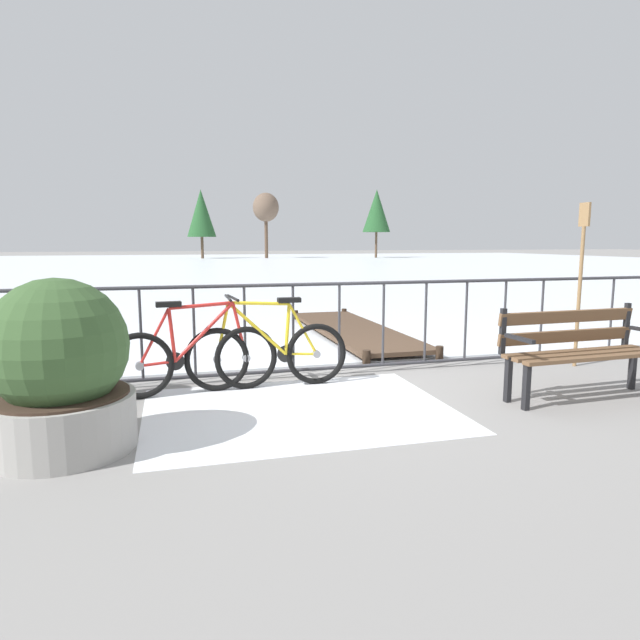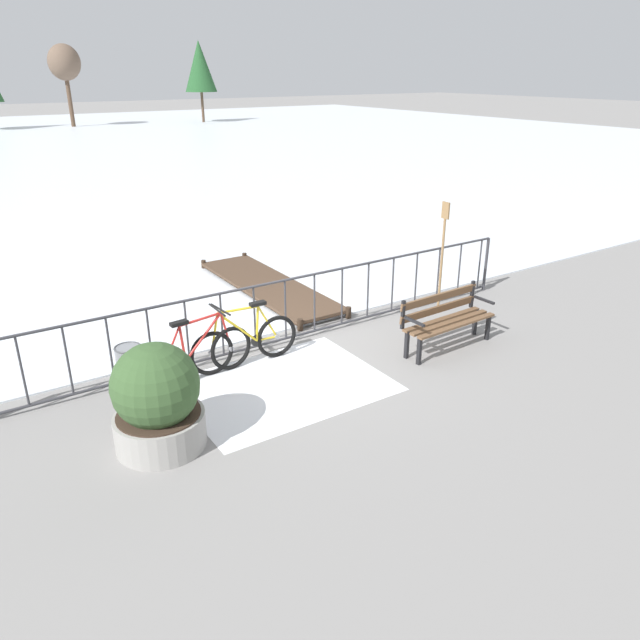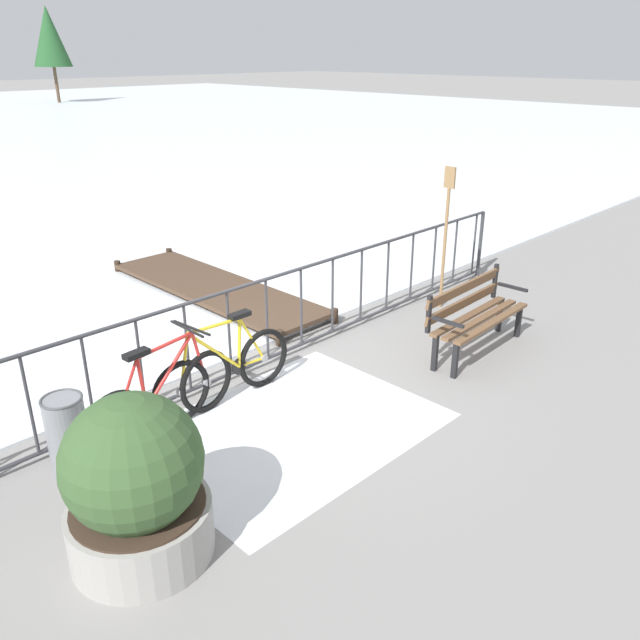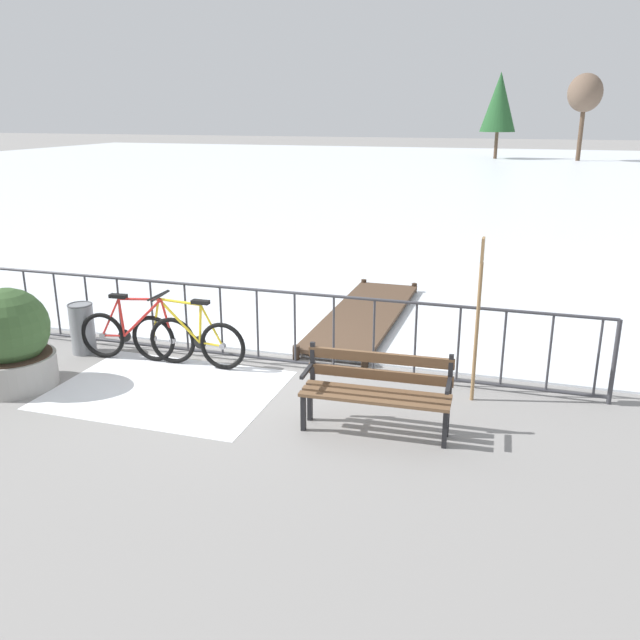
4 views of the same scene
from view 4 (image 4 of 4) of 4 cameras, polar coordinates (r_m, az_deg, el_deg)
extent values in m
plane|color=gray|center=(9.27, -5.28, -3.69)|extent=(160.00, 160.00, 0.00)
cube|color=silver|center=(36.67, 12.24, 11.92)|extent=(80.00, 56.00, 0.03)
cube|color=white|center=(8.60, -13.01, -5.81)|extent=(2.75, 2.07, 0.01)
cylinder|color=#38383D|center=(8.95, -5.47, 2.59)|extent=(9.00, 0.04, 0.04)
cylinder|color=#38383D|center=(9.25, -5.29, -3.23)|extent=(9.00, 0.04, 0.04)
cylinder|color=#38383D|center=(8.52, 23.88, -3.36)|extent=(0.06, 0.06, 1.05)
cylinder|color=#38383D|center=(11.06, -23.78, 1.45)|extent=(0.03, 0.03, 0.97)
cylinder|color=#38383D|center=(10.72, -21.59, 1.24)|extent=(0.03, 0.03, 0.97)
cylinder|color=#38383D|center=(10.40, -19.26, 1.01)|extent=(0.03, 0.03, 0.97)
cylinder|color=#38383D|center=(10.09, -16.78, 0.77)|extent=(0.03, 0.03, 0.97)
cylinder|color=#38383D|center=(9.80, -14.16, 0.51)|extent=(0.03, 0.03, 0.97)
cylinder|color=#38383D|center=(9.54, -11.38, 0.23)|extent=(0.03, 0.03, 0.97)
cylinder|color=#38383D|center=(9.30, -8.45, -0.06)|extent=(0.03, 0.03, 0.97)
cylinder|color=#38383D|center=(9.09, -5.38, -0.37)|extent=(0.03, 0.03, 0.97)
cylinder|color=#38383D|center=(8.90, -2.16, -0.68)|extent=(0.03, 0.03, 0.97)
cylinder|color=#38383D|center=(8.74, 1.18, -1.01)|extent=(0.03, 0.03, 0.97)
cylinder|color=#38383D|center=(8.62, 4.63, -1.35)|extent=(0.03, 0.03, 0.97)
cylinder|color=#38383D|center=(8.52, 8.17, -1.69)|extent=(0.03, 0.03, 0.97)
cylinder|color=#38383D|center=(8.46, 11.78, -2.03)|extent=(0.03, 0.03, 0.97)
cylinder|color=#38383D|center=(8.44, 15.42, -2.37)|extent=(0.03, 0.03, 0.97)
cylinder|color=#38383D|center=(8.44, 19.08, -2.69)|extent=(0.03, 0.03, 0.97)
cylinder|color=#38383D|center=(8.49, 22.71, -3.01)|extent=(0.03, 0.03, 0.97)
torus|color=black|center=(9.00, -8.34, -2.23)|extent=(0.66, 0.06, 0.66)
cylinder|color=gray|center=(9.00, -8.34, -2.23)|extent=(0.08, 0.06, 0.08)
torus|color=black|center=(9.49, -14.07, -1.55)|extent=(0.66, 0.06, 0.66)
cylinder|color=gray|center=(9.49, -14.07, -1.55)|extent=(0.08, 0.06, 0.08)
cylinder|color=yellow|center=(9.05, -10.22, -0.32)|extent=(0.08, 0.04, 0.53)
cylinder|color=yellow|center=(9.19, -11.97, -0.05)|extent=(0.61, 0.04, 0.59)
cylinder|color=yellow|center=(9.10, -11.96, 1.53)|extent=(0.63, 0.04, 0.07)
cylinder|color=yellow|center=(9.07, -9.30, -2.06)|extent=(0.34, 0.03, 0.05)
cylinder|color=yellow|center=(8.98, -9.26, -0.48)|extent=(0.32, 0.03, 0.56)
cylinder|color=yellow|center=(9.37, -13.87, 0.09)|extent=(0.16, 0.03, 0.59)
cube|color=black|center=(8.95, -10.20, 1.53)|extent=(0.24, 0.10, 0.05)
cylinder|color=black|center=(9.24, -13.69, 2.07)|extent=(0.03, 0.52, 0.03)
cylinder|color=black|center=(9.14, -10.24, -1.89)|extent=(0.18, 0.02, 0.18)
torus|color=black|center=(9.81, -18.10, -1.26)|extent=(0.66, 0.12, 0.66)
cylinder|color=gray|center=(9.81, -18.10, -1.26)|extent=(0.08, 0.07, 0.08)
torus|color=black|center=(9.34, -12.50, -1.73)|extent=(0.66, 0.12, 0.66)
cylinder|color=gray|center=(9.34, -12.50, -1.73)|extent=(0.08, 0.07, 0.08)
cylinder|color=red|center=(9.58, -16.63, 0.21)|extent=(0.08, 0.04, 0.53)
cylinder|color=red|center=(9.43, -14.95, 0.18)|extent=(0.61, 0.09, 0.59)
cylinder|color=red|center=(9.36, -15.19, 1.74)|extent=(0.63, 0.09, 0.07)
cylinder|color=red|center=(9.73, -17.25, -1.28)|extent=(0.34, 0.06, 0.05)
cylinder|color=red|center=(9.66, -17.50, 0.22)|extent=(0.32, 0.06, 0.56)
cylinder|color=red|center=(9.28, -12.97, -0.01)|extent=(0.16, 0.05, 0.59)
cube|color=black|center=(9.50, -16.90, 1.98)|extent=(0.25, 0.12, 0.05)
cylinder|color=black|center=(9.21, -13.47, 2.03)|extent=(0.08, 0.52, 0.03)
cylinder|color=black|center=(9.65, -16.38, -1.30)|extent=(0.18, 0.04, 0.18)
cube|color=brown|center=(7.30, 4.96, -6.00)|extent=(1.60, 0.17, 0.04)
cube|color=brown|center=(7.16, 4.74, -6.47)|extent=(1.60, 0.17, 0.04)
cube|color=brown|center=(7.02, 4.51, -6.97)|extent=(1.60, 0.17, 0.04)
cube|color=brown|center=(7.33, 5.12, -4.70)|extent=(1.60, 0.12, 0.12)
cube|color=brown|center=(7.26, 5.16, -3.24)|extent=(1.60, 0.12, 0.12)
cube|color=black|center=(7.05, 10.65, -9.09)|extent=(0.05, 0.06, 0.44)
cube|color=black|center=(7.29, 10.83, -8.18)|extent=(0.05, 0.06, 0.44)
cube|color=black|center=(7.22, 11.10, -4.60)|extent=(0.05, 0.05, 0.45)
cube|color=black|center=(7.00, 10.94, -5.54)|extent=(0.06, 0.40, 0.04)
cube|color=black|center=(7.29, -1.44, -7.85)|extent=(0.05, 0.06, 0.44)
cube|color=black|center=(7.52, -0.86, -7.02)|extent=(0.05, 0.06, 0.44)
cube|color=black|center=(7.45, -0.63, -3.54)|extent=(0.05, 0.05, 0.45)
cube|color=black|center=(7.24, -1.17, -4.41)|extent=(0.06, 0.40, 0.04)
cylinder|color=#9E9B96|center=(9.27, -24.69, -3.96)|extent=(1.03, 1.03, 0.41)
cylinder|color=#38281E|center=(9.20, -24.85, -2.72)|extent=(0.95, 0.95, 0.02)
sphere|color=#38562D|center=(9.09, -25.14, -0.58)|extent=(0.99, 0.99, 0.99)
cylinder|color=gray|center=(10.10, -19.67, -0.72)|extent=(0.34, 0.34, 0.72)
torus|color=#494A4E|center=(10.00, -19.88, 1.24)|extent=(0.35, 0.35, 0.02)
cylinder|color=#937047|center=(8.01, 13.25, -1.10)|extent=(0.04, 0.04, 1.70)
cube|color=#937047|center=(7.76, 13.76, 5.84)|extent=(0.03, 0.16, 0.28)
cube|color=#4C3828|center=(11.03, 3.81, 0.48)|extent=(1.10, 3.99, 0.06)
cylinder|color=#35271C|center=(9.35, -2.06, -2.79)|extent=(0.10, 0.10, 0.20)
cylinder|color=#35271C|center=(9.09, 3.86, -3.43)|extent=(0.10, 0.10, 0.20)
cylinder|color=#35271C|center=(13.01, 3.77, 3.05)|extent=(0.10, 0.10, 0.20)
cylinder|color=#35271C|center=(12.83, 8.07, 2.69)|extent=(0.10, 0.10, 0.20)
cylinder|color=brown|center=(50.76, 14.88, 14.96)|extent=(0.24, 0.24, 3.16)
cone|color=#235128|center=(50.74, 15.10, 17.58)|extent=(2.48, 2.48, 4.03)
cylinder|color=brown|center=(50.30, 21.42, 14.71)|extent=(0.30, 0.30, 3.79)
ellipsoid|color=brown|center=(50.29, 21.75, 17.63)|extent=(2.28, 2.28, 2.51)
camera|label=1|loc=(5.90, -47.60, -6.37)|focal=30.40mm
camera|label=2|loc=(7.78, -72.29, 10.80)|focal=33.95mm
camera|label=3|loc=(8.21, -54.02, 10.89)|focal=35.94mm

